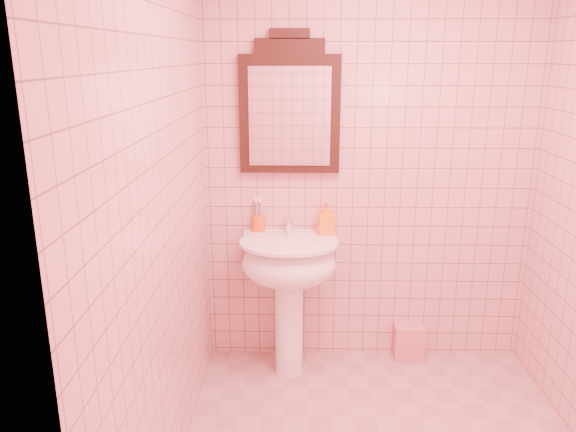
{
  "coord_description": "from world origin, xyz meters",
  "views": [
    {
      "loc": [
        -0.43,
        -2.24,
        1.91
      ],
      "look_at": [
        -0.48,
        0.55,
        1.11
      ],
      "focal_mm": 35.0,
      "sensor_mm": 36.0,
      "label": 1
    }
  ],
  "objects_px": {
    "pedestal_sink": "(289,273)",
    "mirror": "(290,108)",
    "soap_dispenser": "(326,218)",
    "towel": "(409,342)",
    "toothbrush_cup": "(258,223)"
  },
  "relations": [
    {
      "from": "soap_dispenser",
      "to": "towel",
      "type": "xyz_separation_m",
      "value": [
        0.56,
        0.04,
        -0.85
      ]
    },
    {
      "from": "pedestal_sink",
      "to": "mirror",
      "type": "height_order",
      "value": "mirror"
    },
    {
      "from": "toothbrush_cup",
      "to": "towel",
      "type": "height_order",
      "value": "toothbrush_cup"
    },
    {
      "from": "soap_dispenser",
      "to": "towel",
      "type": "distance_m",
      "value": 1.01
    },
    {
      "from": "soap_dispenser",
      "to": "toothbrush_cup",
      "type": "bearing_deg",
      "value": 162.41
    },
    {
      "from": "towel",
      "to": "soap_dispenser",
      "type": "bearing_deg",
      "value": -176.16
    },
    {
      "from": "toothbrush_cup",
      "to": "soap_dispenser",
      "type": "bearing_deg",
      "value": -6.99
    },
    {
      "from": "towel",
      "to": "pedestal_sink",
      "type": "bearing_deg",
      "value": -167.71
    },
    {
      "from": "toothbrush_cup",
      "to": "mirror",
      "type": "bearing_deg",
      "value": 5.77
    },
    {
      "from": "mirror",
      "to": "soap_dispenser",
      "type": "bearing_deg",
      "value": -17.65
    },
    {
      "from": "towel",
      "to": "toothbrush_cup",
      "type": "bearing_deg",
      "value": 179.23
    },
    {
      "from": "mirror",
      "to": "towel",
      "type": "bearing_deg",
      "value": -2.4
    },
    {
      "from": "pedestal_sink",
      "to": "soap_dispenser",
      "type": "distance_m",
      "value": 0.4
    },
    {
      "from": "pedestal_sink",
      "to": "toothbrush_cup",
      "type": "bearing_deg",
      "value": 136.53
    },
    {
      "from": "soap_dispenser",
      "to": "mirror",
      "type": "bearing_deg",
      "value": 151.75
    }
  ]
}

